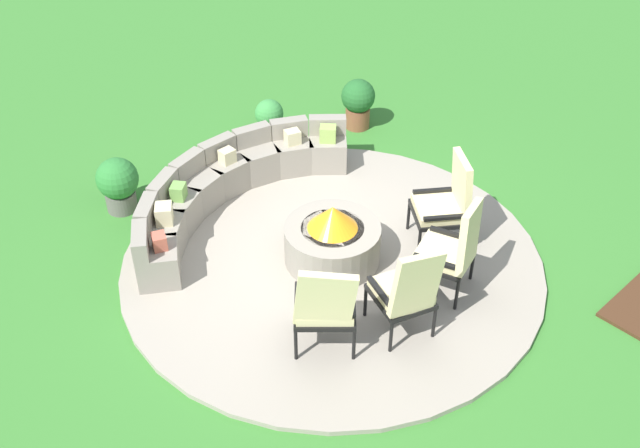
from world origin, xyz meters
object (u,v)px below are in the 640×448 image
object	(u,v)px
fire_pit	(332,239)
lounge_chair_back_left	(453,248)
curved_stone_bench	(228,186)
potted_plant_2	(269,118)
lounge_chair_back_right	(447,201)
lounge_chair_front_right	(407,290)
potted_plant_0	(358,101)
lounge_chair_front_left	(325,304)
potted_plant_1	(118,183)

from	to	relation	value
fire_pit	lounge_chair_back_left	world-z (taller)	lounge_chair_back_left
curved_stone_bench	potted_plant_2	size ratio (longest dim) A/B	5.62
lounge_chair_back_left	lounge_chair_back_right	distance (m)	0.84
lounge_chair_back_left	potted_plant_2	world-z (taller)	lounge_chair_back_left
lounge_chair_front_right	potted_plant_0	xyz separation A→B (m)	(2.69, 3.26, -0.22)
lounge_chair_front_left	lounge_chair_back_left	xyz separation A→B (m)	(1.55, -0.32, 0.00)
potted_plant_0	potted_plant_2	bearing A→B (deg)	153.42
fire_pit	curved_stone_bench	size ratio (longest dim) A/B	0.30
curved_stone_bench	lounge_chair_back_left	xyz separation A→B (m)	(0.76, -2.86, 0.29)
lounge_chair_front_left	lounge_chair_back_right	world-z (taller)	lounge_chair_back_right
lounge_chair_front_right	lounge_chair_back_left	xyz separation A→B (m)	(0.84, 0.09, -0.00)
curved_stone_bench	potted_plant_0	distance (m)	2.63
fire_pit	potted_plant_2	distance (m)	2.82
potted_plant_0	potted_plant_2	size ratio (longest dim) A/B	1.17
lounge_chair_back_left	potted_plant_2	bearing A→B (deg)	59.82
lounge_chair_front_left	lounge_chair_back_right	size ratio (longest dim) A/B	0.99
fire_pit	lounge_chair_front_right	distance (m)	1.37
potted_plant_2	potted_plant_1	bearing A→B (deg)	179.29
fire_pit	potted_plant_1	bearing A→B (deg)	114.50
curved_stone_bench	potted_plant_0	size ratio (longest dim) A/B	4.80
fire_pit	lounge_chair_front_left	xyz separation A→B (m)	(-0.99, -0.91, 0.28)
curved_stone_bench	lounge_chair_back_left	distance (m)	2.97
lounge_chair_front_left	potted_plant_0	world-z (taller)	lounge_chair_front_left
lounge_chair_back_left	potted_plant_2	size ratio (longest dim) A/B	1.82
curved_stone_bench	fire_pit	bearing A→B (deg)	-83.18
lounge_chair_back_right	potted_plant_1	size ratio (longest dim) A/B	1.58
lounge_chair_back_right	lounge_chair_front_left	bearing A→B (deg)	133.07
potted_plant_2	lounge_chair_front_left	bearing A→B (deg)	-123.05
lounge_chair_front_right	lounge_chair_back_left	world-z (taller)	lounge_chair_back_left
lounge_chair_front_right	lounge_chair_back_left	bearing A→B (deg)	25.99
curved_stone_bench	potted_plant_0	bearing A→B (deg)	6.61
lounge_chair_front_left	potted_plant_1	world-z (taller)	lounge_chair_front_left
lounge_chair_back_right	potted_plant_0	size ratio (longest dim) A/B	1.53
lounge_chair_front_left	lounge_chair_front_right	world-z (taller)	lounge_chair_front_right
lounge_chair_front_left	potted_plant_0	xyz separation A→B (m)	(3.40, 2.85, -0.21)
curved_stone_bench	potted_plant_0	world-z (taller)	potted_plant_0
lounge_chair_back_right	potted_plant_0	xyz separation A→B (m)	(1.24, 2.59, -0.22)
curved_stone_bench	lounge_chair_front_left	world-z (taller)	lounge_chair_front_left
lounge_chair_back_left	potted_plant_0	distance (m)	3.67
potted_plant_1	lounge_chair_back_right	bearing A→B (deg)	-53.93
lounge_chair_front_left	lounge_chair_front_right	distance (m)	0.82
lounge_chair_front_left	fire_pit	bearing A→B (deg)	85.94
potted_plant_0	potted_plant_1	size ratio (longest dim) A/B	1.04
potted_plant_2	lounge_chair_back_right	bearing A→B (deg)	-91.25
curved_stone_bench	lounge_chair_back_left	size ratio (longest dim) A/B	3.10
lounge_chair_back_left	lounge_chair_back_right	bearing A→B (deg)	22.92
lounge_chair_back_left	potted_plant_1	xyz separation A→B (m)	(-1.73, 3.78, -0.24)
lounge_chair_front_left	potted_plant_0	bearing A→B (deg)	83.41
curved_stone_bench	potted_plant_1	xyz separation A→B (m)	(-0.97, 0.92, 0.05)
potted_plant_0	fire_pit	bearing A→B (deg)	-141.20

